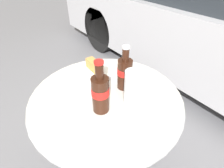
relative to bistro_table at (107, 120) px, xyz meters
The scene contains 5 objects.
bistro_table is the anchor object (origin of this frame).
cola_bottle_left 0.27m from the bistro_table, 92.37° to the left, with size 0.07×0.07×0.21m.
cola_bottle_right 0.27m from the bistro_table, 48.45° to the right, with size 0.07×0.07×0.23m.
drinking_glass 0.26m from the bistro_table, 35.25° to the left, with size 0.07×0.07×0.15m.
lunch_plate_near 0.27m from the bistro_table, 161.85° to the left, with size 0.22×0.22×0.07m.
Camera 1 is at (0.50, -0.34, 1.22)m, focal length 28.00 mm.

